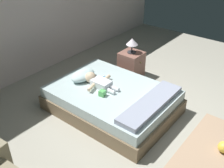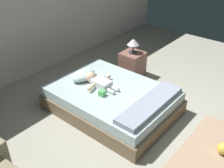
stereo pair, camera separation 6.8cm
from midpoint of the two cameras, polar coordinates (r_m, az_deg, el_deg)
name	(u,v)px [view 2 (the right image)]	position (r m, az deg, el deg)	size (l,w,h in m)	color
ground_plane	(163,129)	(4.10, 11.43, -9.57)	(8.00, 8.00, 0.00)	#A6A292
wall_behind_bed	(30,7)	(5.34, -17.00, 15.73)	(8.00, 0.12, 2.65)	silver
bed	(112,100)	(4.28, 0.46, -3.50)	(1.43, 1.96, 0.40)	brown
pillow	(83,75)	(4.44, -5.81, 1.95)	(0.48, 0.29, 0.15)	silver
baby	(98,81)	(4.25, -2.58, 0.55)	(0.55, 0.63, 0.18)	white
toothbrush	(106,77)	(4.50, -0.85, 1.55)	(0.03, 0.13, 0.02)	#2D95E1
nightstand	(132,65)	(5.24, 4.80, 4.15)	(0.41, 0.44, 0.53)	#885A4D
lamp	(133,43)	(5.04, 5.03, 8.93)	(0.23, 0.23, 0.29)	#333338
rug	(215,151)	(3.95, 21.89, -13.41)	(1.45, 0.81, 0.01)	tan
toy_ball	(223,149)	(3.90, 23.51, -12.76)	(0.16, 0.16, 0.16)	gold
blanket	(150,104)	(3.81, 8.83, -4.37)	(1.28, 0.34, 0.08)	#9299AE
toy_block	(102,93)	(4.00, -1.69, -1.99)	(0.10, 0.10, 0.09)	#5ABA60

